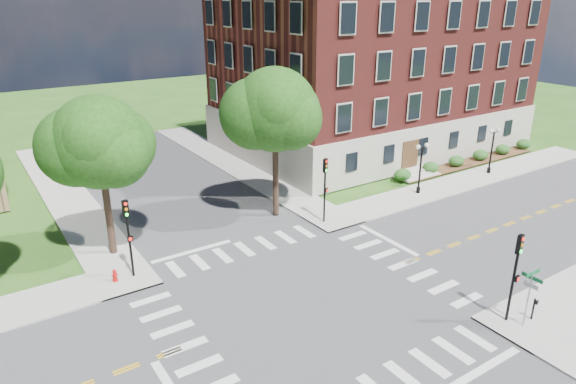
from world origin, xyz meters
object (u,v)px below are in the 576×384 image
twin_lamp_west (421,165)px  street_sign_pole (530,288)px  traffic_signal_ne (325,182)px  traffic_signal_se (516,267)px  push_button_post (534,308)px  traffic_signal_nw (128,229)px  twin_lamp_east (492,148)px  fire_hydrant (115,276)px

twin_lamp_west → street_sign_pole: (-9.39, -15.84, -0.21)m
traffic_signal_ne → street_sign_pole: size_ratio=1.55×
traffic_signal_se → push_button_post: 2.73m
traffic_signal_ne → traffic_signal_nw: 14.04m
twin_lamp_west → traffic_signal_se: bearing=-122.6°
push_button_post → traffic_signal_nw: bearing=135.1°
traffic_signal_ne → twin_lamp_east: (19.37, 0.27, -0.66)m
twin_lamp_east → traffic_signal_ne: bearing=-179.2°
twin_lamp_east → fire_hydrant: twin_lamp_east is taller
traffic_signal_ne → fire_hydrant: 15.36m
traffic_signal_se → street_sign_pole: traffic_signal_se is taller
traffic_signal_se → traffic_signal_ne: same height
twin_lamp_west → fire_hydrant: bearing=-179.4°
twin_lamp_west → fire_hydrant: (-25.20, -0.25, -2.06)m
traffic_signal_se → street_sign_pole: bearing=-69.6°
twin_lamp_east → street_sign_pole: bearing=-139.7°
traffic_signal_se → traffic_signal_nw: same height
twin_lamp_east → fire_hydrant: 34.55m
traffic_signal_se → twin_lamp_east: 24.22m
traffic_signal_nw → traffic_signal_ne: bearing=-0.2°
traffic_signal_se → twin_lamp_east: size_ratio=1.13×
street_sign_pole → traffic_signal_nw: bearing=133.4°
push_button_post → fire_hydrant: 22.78m
traffic_signal_nw → fire_hydrant: bearing=179.8°
traffic_signal_se → fire_hydrant: bearing=136.3°
street_sign_pole → traffic_signal_se: bearing=110.4°
twin_lamp_west → twin_lamp_east: same height
traffic_signal_nw → twin_lamp_east: bearing=0.4°
traffic_signal_ne → twin_lamp_east: traffic_signal_ne is taller
traffic_signal_se → traffic_signal_ne: 14.80m
traffic_signal_nw → push_button_post: (15.60, -15.52, -2.39)m
fire_hydrant → traffic_signal_ne: bearing=-0.2°
traffic_signal_se → traffic_signal_ne: (-0.42, 14.80, 0.00)m
traffic_signal_nw → twin_lamp_east: 33.42m
street_sign_pole → fire_hydrant: bearing=135.4°
traffic_signal_se → twin_lamp_east: bearing=38.5°
traffic_signal_nw → street_sign_pole: 21.47m
twin_lamp_west → fire_hydrant: 25.28m
twin_lamp_west → street_sign_pole: size_ratio=1.36×
push_button_post → fire_hydrant: bearing=137.0°
push_button_post → traffic_signal_se: bearing=149.4°
traffic_signal_nw → twin_lamp_east: traffic_signal_nw is taller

